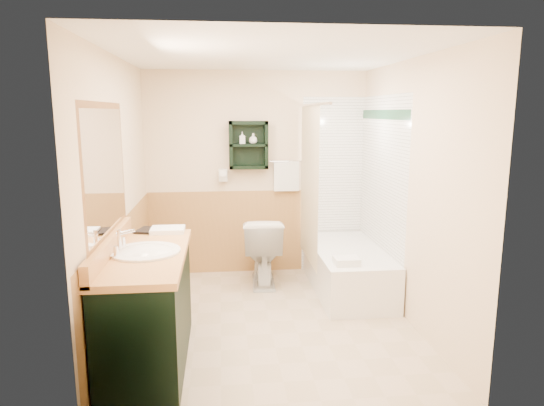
{
  "coord_description": "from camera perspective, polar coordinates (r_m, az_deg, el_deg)",
  "views": [
    {
      "loc": [
        -0.42,
        -4.22,
        1.93
      ],
      "look_at": [
        0.05,
        0.2,
        1.09
      ],
      "focal_mm": 32.0,
      "sensor_mm": 36.0,
      "label": 1
    }
  ],
  "objects": [
    {
      "name": "floor",
      "position": [
        4.66,
        -0.33,
        -13.76
      ],
      "size": [
        3.0,
        3.0,
        0.0
      ],
      "primitive_type": "plane",
      "color": "#C3AC8E",
      "rests_on": "ground"
    },
    {
      "name": "back_wall",
      "position": [
        5.8,
        -1.83,
        3.47
      ],
      "size": [
        2.6,
        0.04,
        2.4
      ],
      "primitive_type": "cube",
      "color": "#FAECC4",
      "rests_on": "ground"
    },
    {
      "name": "left_wall",
      "position": [
        4.38,
        -17.81,
        0.59
      ],
      "size": [
        0.04,
        3.0,
        2.4
      ],
      "primitive_type": "cube",
      "color": "#FAECC4",
      "rests_on": "ground"
    },
    {
      "name": "right_wall",
      "position": [
        4.62,
        16.16,
        1.19
      ],
      "size": [
        0.04,
        3.0,
        2.4
      ],
      "primitive_type": "cube",
      "color": "#FAECC4",
      "rests_on": "ground"
    },
    {
      "name": "ceiling",
      "position": [
        4.27,
        -0.37,
        17.29
      ],
      "size": [
        2.6,
        3.0,
        0.04
      ],
      "primitive_type": "cube",
      "color": "white",
      "rests_on": "back_wall"
    },
    {
      "name": "wainscot_left",
      "position": [
        4.54,
        -16.87,
        -8.13
      ],
      "size": [
        2.98,
        2.98,
        1.0
      ],
      "primitive_type": null,
      "color": "tan",
      "rests_on": "left_wall"
    },
    {
      "name": "wainscot_back",
      "position": [
        5.9,
        -1.77,
        -3.34
      ],
      "size": [
        2.58,
        2.58,
        1.0
      ],
      "primitive_type": null,
      "color": "tan",
      "rests_on": "back_wall"
    },
    {
      "name": "mirror_frame",
      "position": [
        3.79,
        -18.99,
        3.62
      ],
      "size": [
        1.3,
        1.3,
        1.0
      ],
      "primitive_type": null,
      "color": "brown",
      "rests_on": "left_wall"
    },
    {
      "name": "mirror_glass",
      "position": [
        3.79,
        -18.91,
        3.63
      ],
      "size": [
        1.2,
        1.2,
        0.9
      ],
      "primitive_type": null,
      "color": "white",
      "rests_on": "left_wall"
    },
    {
      "name": "tile_right",
      "position": [
        5.33,
        12.67,
        0.93
      ],
      "size": [
        1.5,
        1.5,
        2.1
      ],
      "primitive_type": null,
      "color": "white",
      "rests_on": "right_wall"
    },
    {
      "name": "tile_back",
      "position": [
        5.94,
        8.12,
        2.07
      ],
      "size": [
        0.95,
        0.95,
        2.1
      ],
      "primitive_type": null,
      "color": "white",
      "rests_on": "back_wall"
    },
    {
      "name": "tile_accent",
      "position": [
        5.25,
        12.95,
        10.11
      ],
      "size": [
        1.5,
        1.5,
        0.1
      ],
      "primitive_type": null,
      "color": "#14462A",
      "rests_on": "right_wall"
    },
    {
      "name": "wall_shelf",
      "position": [
        5.65,
        -2.78,
        6.83
      ],
      "size": [
        0.45,
        0.15,
        0.55
      ],
      "primitive_type": "cube",
      "color": "black",
      "rests_on": "back_wall"
    },
    {
      "name": "hair_dryer",
      "position": [
        5.7,
        -5.79,
        3.28
      ],
      "size": [
        0.1,
        0.24,
        0.18
      ],
      "primitive_type": null,
      "color": "white",
      "rests_on": "back_wall"
    },
    {
      "name": "towel_bar",
      "position": [
        5.75,
        1.7,
        4.91
      ],
      "size": [
        0.4,
        0.06,
        0.4
      ],
      "primitive_type": null,
      "color": "white",
      "rests_on": "back_wall"
    },
    {
      "name": "curtain_rod",
      "position": [
        5.06,
        4.89,
        11.46
      ],
      "size": [
        0.03,
        1.6,
        0.03
      ],
      "primitive_type": "cylinder",
      "rotation": [
        1.57,
        0.0,
        0.0
      ],
      "color": "silver",
      "rests_on": "back_wall"
    },
    {
      "name": "shower_curtain",
      "position": [
        5.29,
        4.38,
        2.19
      ],
      "size": [
        1.05,
        1.05,
        1.7
      ],
      "primitive_type": null,
      "color": "beige",
      "rests_on": "curtain_rod"
    },
    {
      "name": "vanity",
      "position": [
        3.91,
        -14.35,
        -11.95
      ],
      "size": [
        0.59,
        1.41,
        0.89
      ],
      "primitive_type": "cube",
      "color": "black",
      "rests_on": "ground"
    },
    {
      "name": "bathtub",
      "position": [
        5.38,
        8.85,
        -7.76
      ],
      "size": [
        0.71,
        1.5,
        0.48
      ],
      "primitive_type": "cube",
      "color": "white",
      "rests_on": "ground"
    },
    {
      "name": "toilet",
      "position": [
        5.51,
        -1.13,
        -5.63
      ],
      "size": [
        0.47,
        0.8,
        0.76
      ],
      "primitive_type": "imported",
      "rotation": [
        0.0,
        0.0,
        3.1
      ],
      "color": "white",
      "rests_on": "ground"
    },
    {
      "name": "counter_towel",
      "position": [
        4.34,
        -12.17,
        -3.11
      ],
      "size": [
        0.29,
        0.23,
        0.04
      ],
      "primitive_type": "cube",
      "color": "white",
      "rests_on": "vanity"
    },
    {
      "name": "vanity_book",
      "position": [
        4.42,
        -15.54,
        -1.77
      ],
      "size": [
        0.17,
        0.07,
        0.23
      ],
      "primitive_type": "imported",
      "rotation": [
        0.0,
        0.0,
        -0.28
      ],
      "color": "black",
      "rests_on": "vanity"
    },
    {
      "name": "tub_towel",
      "position": [
        4.76,
        8.75,
        -6.76
      ],
      "size": [
        0.24,
        0.2,
        0.07
      ],
      "primitive_type": "cube",
      "color": "white",
      "rests_on": "bathtub"
    },
    {
      "name": "soap_bottle_a",
      "position": [
        5.64,
        -3.52,
        7.29
      ],
      "size": [
        0.06,
        0.14,
        0.06
      ],
      "primitive_type": "imported",
      "rotation": [
        0.0,
        0.0,
        0.02
      ],
      "color": "white",
      "rests_on": "wall_shelf"
    },
    {
      "name": "soap_bottle_b",
      "position": [
        5.64,
        -2.23,
        7.46
      ],
      "size": [
        0.13,
        0.15,
        0.09
      ],
      "primitive_type": "imported",
      "rotation": [
        0.0,
        0.0,
        0.38
      ],
      "color": "white",
      "rests_on": "wall_shelf"
    }
  ]
}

